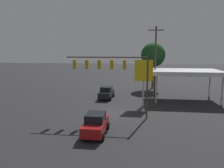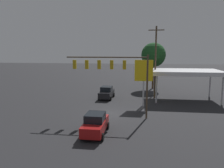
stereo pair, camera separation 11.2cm
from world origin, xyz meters
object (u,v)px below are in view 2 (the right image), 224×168
Objects in this scene: utility_pole at (155,61)px; sedan_waiting at (95,124)px; traffic_signal_assembly at (112,69)px; street_tree at (153,55)px; sedan_far at (107,93)px; price_sign at (144,73)px.

sedan_waiting is at bearing 68.72° from utility_pole.
traffic_signal_assembly is 20.79m from street_tree.
sedan_far is (7.56, 1.40, -4.96)m from utility_pole.
utility_pole is 18.09m from sedan_waiting.
price_sign is 1.40× the size of sedan_far.
utility_pole is 9.05m from street_tree.
utility_pole is 5.77m from price_sign.
street_tree is (-5.62, -19.99, 1.16)m from traffic_signal_assembly.
utility_pole is 1.79× the size of price_sign.
street_tree is at bearing -91.25° from utility_pole.
sedan_far is 1.01× the size of sedan_waiting.
traffic_signal_assembly reaches higher than sedan_waiting.
price_sign is (1.86, 5.30, -1.34)m from utility_pole.
sedan_waiting is (6.31, 16.21, -4.96)m from utility_pole.
sedan_waiting is 0.49× the size of street_tree.
price_sign is 7.79m from sedan_far.
street_tree is at bearing 146.14° from sedan_far.
traffic_signal_assembly is 0.81× the size of utility_pole.
utility_pole is at bearing 88.75° from street_tree.
sedan_far is (2.14, -9.56, -4.55)m from traffic_signal_assembly.
traffic_signal_assembly is 7.00m from sedan_waiting.
utility_pole reaches higher than street_tree.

